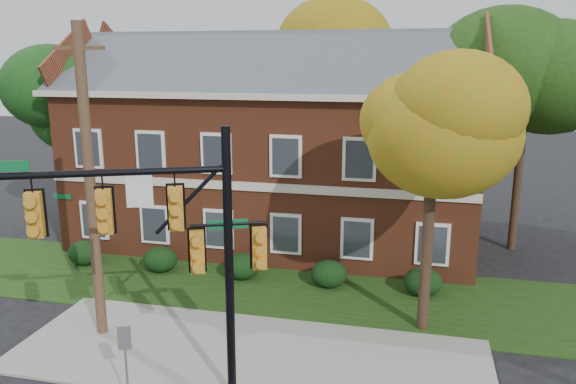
% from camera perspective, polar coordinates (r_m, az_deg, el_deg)
% --- Properties ---
extents(ground, '(120.00, 120.00, 0.00)m').
position_cam_1_polar(ground, '(16.45, -5.17, -18.03)').
color(ground, black).
rests_on(ground, ground).
extents(sidewalk, '(14.00, 5.00, 0.08)m').
position_cam_1_polar(sidewalk, '(17.25, -4.09, -16.25)').
color(sidewalk, gray).
rests_on(sidewalk, ground).
extents(grass_strip, '(30.00, 6.00, 0.04)m').
position_cam_1_polar(grass_strip, '(21.58, -0.12, -9.90)').
color(grass_strip, '#193811').
rests_on(grass_strip, ground).
extents(apartment_building, '(18.80, 8.80, 9.74)m').
position_cam_1_polar(apartment_building, '(26.32, -1.40, 5.62)').
color(apartment_building, brown).
rests_on(apartment_building, ground).
extents(hedge_far_left, '(1.40, 1.26, 1.05)m').
position_cam_1_polar(hedge_far_left, '(25.45, -19.98, -5.83)').
color(hedge_far_left, black).
rests_on(hedge_far_left, ground).
extents(hedge_left, '(1.40, 1.26, 1.05)m').
position_cam_1_polar(hedge_left, '(23.77, -12.83, -6.69)').
color(hedge_left, black).
rests_on(hedge_left, ground).
extents(hedge_center, '(1.40, 1.26, 1.05)m').
position_cam_1_polar(hedge_center, '(22.52, -4.72, -7.54)').
color(hedge_center, black).
rests_on(hedge_center, ground).
extents(hedge_right, '(1.40, 1.26, 1.05)m').
position_cam_1_polar(hedge_right, '(21.76, 4.19, -8.30)').
color(hedge_right, black).
rests_on(hedge_right, ground).
extents(hedge_far_right, '(1.40, 1.26, 1.05)m').
position_cam_1_polar(hedge_far_right, '(21.55, 13.53, -8.88)').
color(hedge_far_right, black).
rests_on(hedge_far_right, ground).
extents(tree_near_right, '(4.50, 4.25, 8.58)m').
position_cam_1_polar(tree_near_right, '(17.27, 15.41, 6.63)').
color(tree_near_right, black).
rests_on(tree_near_right, ground).
extents(tree_left_rear, '(5.40, 5.10, 8.88)m').
position_cam_1_polar(tree_left_rear, '(29.16, -21.10, 8.85)').
color(tree_left_rear, black).
rests_on(tree_left_rear, ground).
extents(tree_right_rear, '(6.30, 5.95, 10.62)m').
position_cam_1_polar(tree_right_rear, '(26.53, 23.98, 11.35)').
color(tree_right_rear, black).
rests_on(tree_right_rear, ground).
extents(tree_far_rear, '(6.84, 6.46, 11.52)m').
position_cam_1_polar(tree_far_rear, '(33.48, 4.31, 13.88)').
color(tree_far_rear, black).
rests_on(tree_far_rear, ground).
extents(traffic_signal, '(5.86, 2.67, 7.05)m').
position_cam_1_polar(traffic_signal, '(13.65, -11.41, -4.75)').
color(traffic_signal, gray).
rests_on(traffic_signal, ground).
extents(utility_pole, '(1.49, 0.37, 9.61)m').
position_cam_1_polar(utility_pole, '(17.79, -19.44, 0.66)').
color(utility_pole, '#4B3523').
rests_on(utility_pole, ground).
extents(sign_post, '(0.31, 0.15, 2.21)m').
position_cam_1_polar(sign_post, '(14.93, -16.19, -15.41)').
color(sign_post, slate).
rests_on(sign_post, ground).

